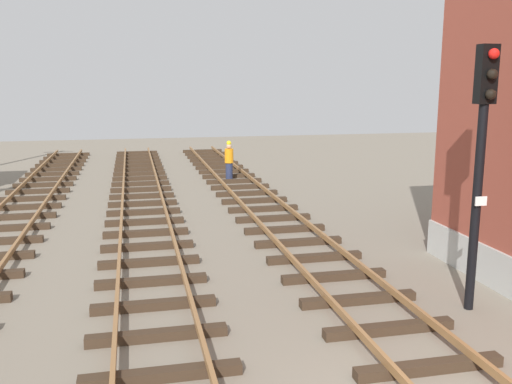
{
  "coord_description": "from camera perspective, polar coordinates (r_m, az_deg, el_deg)",
  "views": [
    {
      "loc": [
        -3.76,
        -5.98,
        4.54
      ],
      "look_at": [
        -0.55,
        8.52,
        1.61
      ],
      "focal_mm": 39.54,
      "sensor_mm": 36.0,
      "label": 1
    }
  ],
  "objects": [
    {
      "name": "signal_mast",
      "position": [
        11.65,
        21.83,
        4.17
      ],
      "size": [
        0.36,
        0.4,
        5.21
      ],
      "color": "black",
      "rests_on": "ground"
    },
    {
      "name": "track_worker_foreground",
      "position": [
        25.97,
        -2.74,
        3.15
      ],
      "size": [
        0.4,
        0.4,
        1.87
      ],
      "color": "#262D4C",
      "rests_on": "ground"
    }
  ]
}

